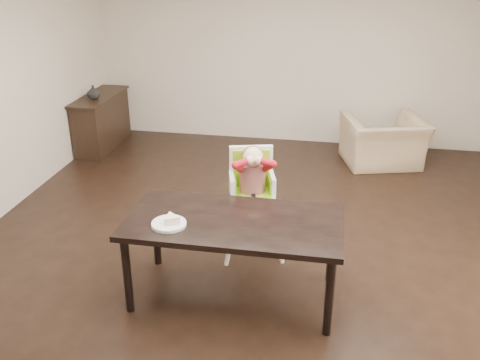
% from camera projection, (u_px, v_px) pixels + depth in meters
% --- Properties ---
extents(ground, '(7.00, 7.00, 0.00)m').
position_uv_depth(ground, '(259.00, 260.00, 5.23)').
color(ground, black).
rests_on(ground, ground).
extents(room_walls, '(6.02, 7.02, 2.71)m').
position_uv_depth(room_walls, '(263.00, 71.00, 4.47)').
color(room_walls, beige).
rests_on(room_walls, ground).
extents(dining_table, '(1.80, 0.90, 0.75)m').
position_uv_depth(dining_table, '(234.00, 228.00, 4.44)').
color(dining_table, black).
rests_on(dining_table, ground).
extents(high_chair, '(0.56, 0.56, 1.11)m').
position_uv_depth(high_chair, '(252.00, 177.00, 5.11)').
color(high_chair, white).
rests_on(high_chair, ground).
extents(plate, '(0.29, 0.29, 0.08)m').
position_uv_depth(plate, '(170.00, 222.00, 4.31)').
color(plate, white).
rests_on(plate, dining_table).
extents(armchair, '(1.18, 0.93, 0.90)m').
position_uv_depth(armchair, '(384.00, 133.00, 7.28)').
color(armchair, tan).
rests_on(armchair, ground).
extents(sideboard, '(0.44, 1.26, 0.79)m').
position_uv_depth(sideboard, '(102.00, 121.00, 7.94)').
color(sideboard, black).
rests_on(sideboard, ground).
extents(vase, '(0.20, 0.21, 0.18)m').
position_uv_depth(vase, '(93.00, 92.00, 7.60)').
color(vase, '#99999E').
rests_on(vase, sideboard).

